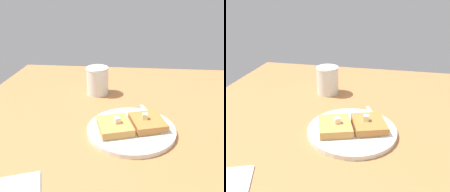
{
  "view_description": "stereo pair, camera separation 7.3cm",
  "coord_description": "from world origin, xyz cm",
  "views": [
    {
      "loc": [
        1.88,
        55.99,
        36.99
      ],
      "look_at": [
        8.39,
        -10.4,
        6.93
      ],
      "focal_mm": 40.0,
      "sensor_mm": 36.0,
      "label": 1
    },
    {
      "loc": [
        -5.35,
        54.88,
        36.99
      ],
      "look_at": [
        8.39,
        -10.4,
        6.93
      ],
      "focal_mm": 40.0,
      "sensor_mm": 36.0,
      "label": 2
    }
  ],
  "objects": [
    {
      "name": "fork",
      "position": [
        -3.5,
        -2.94,
        3.8
      ],
      "size": [
        7.01,
        15.47,
        0.36
      ],
      "color": "silver",
      "rests_on": "plate"
    },
    {
      "name": "butter_pat_secondary",
      "position": [
        5.82,
        2.61,
        6.37
      ],
      "size": [
        1.83,
        1.76,
        1.42
      ],
      "primitive_type": "cube",
      "rotation": [
        0.0,
        0.0,
        0.45
      ],
      "color": "#F6EEC8",
      "rests_on": "toast_slice_middle"
    },
    {
      "name": "syrup_jar",
      "position": [
        14.46,
        -22.14,
        6.69
      ],
      "size": [
        7.63,
        7.63,
        9.36
      ],
      "color": "#5B2D0F",
      "rests_on": "table_surface"
    },
    {
      "name": "toast_slice_left",
      "position": [
        -1.78,
        0.01,
        4.64
      ],
      "size": [
        10.33,
        11.06,
        2.03
      ],
      "primitive_type": "cube",
      "rotation": [
        0.0,
        0.0,
        0.31
      ],
      "color": "#B37135",
      "rests_on": "plate"
    },
    {
      "name": "table_surface",
      "position": [
        0.0,
        0.0,
        1.22
      ],
      "size": [
        104.32,
        104.32,
        2.43
      ],
      "primitive_type": "cube",
      "color": "#AE6F3F",
      "rests_on": "ground"
    },
    {
      "name": "toast_slice_middle",
      "position": [
        6.41,
        2.66,
        4.64
      ],
      "size": [
        10.33,
        11.06,
        2.03
      ],
      "primitive_type": "cube",
      "rotation": [
        0.0,
        0.0,
        0.31
      ],
      "color": "#C88D46",
      "rests_on": "plate"
    },
    {
      "name": "plate",
      "position": [
        2.32,
        1.34,
        3.11
      ],
      "size": [
        22.48,
        22.48,
        1.19
      ],
      "color": "silver",
      "rests_on": "table_surface"
    },
    {
      "name": "butter_pat_primary",
      "position": [
        -1.06,
        0.31,
        6.37
      ],
      "size": [
        1.28,
        1.42,
        1.42
      ],
      "primitive_type": "cube",
      "rotation": [
        0.0,
        0.0,
        1.58
      ],
      "color": "beige",
      "rests_on": "toast_slice_left"
    }
  ]
}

